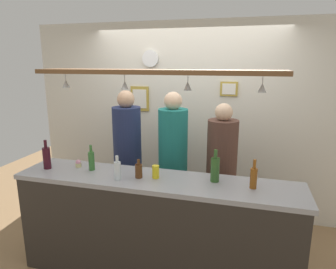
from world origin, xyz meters
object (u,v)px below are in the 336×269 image
object	(u,v)px
bottle_beer_amber_tall	(254,177)
bottle_wine_dark_red	(47,157)
drink_can	(156,172)
picture_frame_upper_small	(229,89)
bottle_champagne_green	(215,169)
bottle_beer_green_import	(91,160)
bottle_soda_clear	(117,170)
person_middle_teal_shirt	(173,151)
person_right_brown_shirt	(222,161)
wall_clock	(150,59)
bottle_beer_brown_stubby	(139,170)
person_left_navy_shirt	(127,148)
cupcake	(78,164)
picture_frame_caricature	(140,99)

from	to	relation	value
bottle_beer_amber_tall	bottle_wine_dark_red	bearing A→B (deg)	-178.63
bottle_beer_amber_tall	drink_can	world-z (taller)	bottle_beer_amber_tall
drink_can	picture_frame_upper_small	world-z (taller)	picture_frame_upper_small
bottle_champagne_green	picture_frame_upper_small	world-z (taller)	picture_frame_upper_small
bottle_beer_green_import	bottle_soda_clear	world-z (taller)	bottle_beer_green_import
bottle_wine_dark_red	person_middle_teal_shirt	bearing A→B (deg)	34.96
bottle_wine_dark_red	picture_frame_upper_small	distance (m)	2.30
person_right_brown_shirt	wall_clock	bearing A→B (deg)	148.33
bottle_champagne_green	bottle_beer_brown_stubby	bearing A→B (deg)	-171.76
person_right_brown_shirt	wall_clock	xyz separation A→B (m)	(-1.05, 0.65, 1.13)
person_left_navy_shirt	cupcake	distance (m)	0.71
bottle_beer_green_import	bottle_wine_dark_red	xyz separation A→B (m)	(-0.46, -0.08, 0.01)
bottle_wine_dark_red	wall_clock	bearing A→B (deg)	65.96
picture_frame_caricature	bottle_soda_clear	bearing A→B (deg)	-77.27
person_right_brown_shirt	bottle_champagne_green	size ratio (longest dim) A/B	5.49
cupcake	wall_clock	xyz separation A→B (m)	(0.36, 1.31, 1.07)
person_left_navy_shirt	cupcake	bearing A→B (deg)	-112.29
person_left_navy_shirt	person_middle_teal_shirt	size ratio (longest dim) A/B	1.00
person_left_navy_shirt	person_right_brown_shirt	bearing A→B (deg)	-0.00
person_left_navy_shirt	person_right_brown_shirt	xyz separation A→B (m)	(1.14, -0.00, -0.07)
bottle_beer_amber_tall	wall_clock	world-z (taller)	wall_clock
bottle_champagne_green	bottle_soda_clear	xyz separation A→B (m)	(-0.87, -0.20, -0.03)
bottle_wine_dark_red	picture_frame_upper_small	world-z (taller)	picture_frame_upper_small
bottle_soda_clear	bottle_beer_green_import	bearing A→B (deg)	155.72
drink_can	wall_clock	xyz separation A→B (m)	(-0.51, 1.38, 1.04)
bottle_soda_clear	cupcake	xyz separation A→B (m)	(-0.54, 0.21, -0.06)
person_right_brown_shirt	drink_can	world-z (taller)	person_right_brown_shirt
bottle_beer_amber_tall	person_middle_teal_shirt	bearing A→B (deg)	140.89
person_left_navy_shirt	picture_frame_upper_small	distance (m)	1.48
wall_clock	person_right_brown_shirt	bearing A→B (deg)	-31.67
bottle_beer_brown_stubby	bottle_beer_amber_tall	distance (m)	1.04
bottle_beer_brown_stubby	picture_frame_caricature	xyz separation A→B (m)	(-0.51, 1.42, 0.49)
bottle_wine_dark_red	bottle_soda_clear	distance (m)	0.82
person_left_navy_shirt	bottle_beer_brown_stubby	xyz separation A→B (m)	(0.44, -0.77, 0.03)
person_left_navy_shirt	cupcake	xyz separation A→B (m)	(-0.27, -0.66, -0.01)
bottle_beer_green_import	picture_frame_upper_small	size ratio (longest dim) A/B	1.18
person_right_brown_shirt	picture_frame_caricature	bearing A→B (deg)	151.70
bottle_beer_green_import	picture_frame_caricature	world-z (taller)	picture_frame_caricature
cupcake	bottle_champagne_green	bearing A→B (deg)	-0.41
cupcake	bottle_soda_clear	bearing A→B (deg)	-20.89
person_left_navy_shirt	picture_frame_caricature	world-z (taller)	person_left_navy_shirt
person_right_brown_shirt	bottle_soda_clear	world-z (taller)	person_right_brown_shirt
cupcake	bottle_beer_green_import	bearing A→B (deg)	-13.77
bottle_champagne_green	drink_can	size ratio (longest dim) A/B	2.46
bottle_beer_green_import	picture_frame_caricature	bearing A→B (deg)	89.38
person_right_brown_shirt	bottle_beer_green_import	xyz separation A→B (m)	(-1.23, -0.70, 0.13)
person_right_brown_shirt	wall_clock	world-z (taller)	wall_clock
bottle_beer_brown_stubby	bottle_champagne_green	distance (m)	0.71
person_middle_teal_shirt	bottle_beer_amber_tall	xyz separation A→B (m)	(0.90, -0.74, 0.06)
person_left_navy_shirt	wall_clock	distance (m)	1.24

